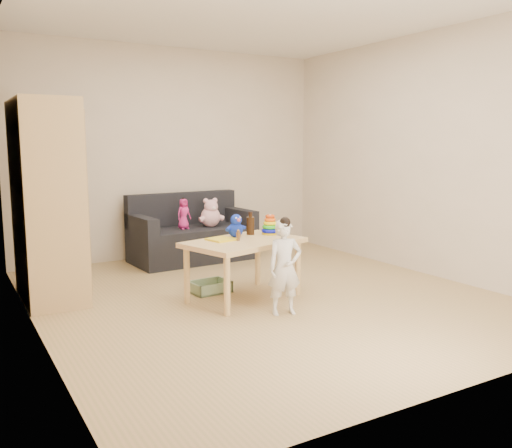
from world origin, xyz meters
TOP-DOWN VIEW (x-y plane):
  - room at (0.00, 0.00)m, footprint 4.50×4.50m
  - wardrobe at (-1.74, 0.94)m, footprint 0.50×1.00m
  - sofa at (0.06, 1.80)m, footprint 1.50×0.82m
  - play_table at (-0.21, 0.03)m, footprint 1.18×0.92m
  - storage_bin at (-0.39, 0.39)m, footprint 0.39×0.30m
  - toddler at (-0.13, -0.54)m, footprint 0.33×0.25m
  - pink_bear at (0.27, 1.74)m, footprint 0.26×0.22m
  - doll at (-0.09, 1.73)m, footprint 0.20×0.16m
  - ring_stacker at (0.17, 0.18)m, footprint 0.17×0.17m
  - brown_bottle at (-0.01, 0.26)m, footprint 0.08×0.08m
  - blue_plush at (-0.19, 0.22)m, footprint 0.23×0.22m
  - wooden_figure at (-0.26, 0.03)m, footprint 0.05×0.05m
  - yellow_book at (-0.39, 0.13)m, footprint 0.26×0.26m

SIDE VIEW (x-z plane):
  - storage_bin at x=-0.39m, z-range 0.00..0.11m
  - sofa at x=0.06m, z-range 0.00..0.41m
  - play_table at x=-0.21m, z-range 0.00..0.55m
  - toddler at x=-0.13m, z-range 0.00..0.78m
  - yellow_book at x=-0.39m, z-range 0.55..0.57m
  - pink_bear at x=0.27m, z-range 0.41..0.71m
  - doll at x=-0.09m, z-range 0.41..0.77m
  - wooden_figure at x=-0.26m, z-range 0.55..0.65m
  - ring_stacker at x=0.17m, z-range 0.53..0.72m
  - brown_bottle at x=-0.01m, z-range 0.53..0.75m
  - blue_plush at x=-0.19m, z-range 0.55..0.77m
  - wardrobe at x=-1.74m, z-range 0.00..1.80m
  - room at x=0.00m, z-range -0.95..3.55m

